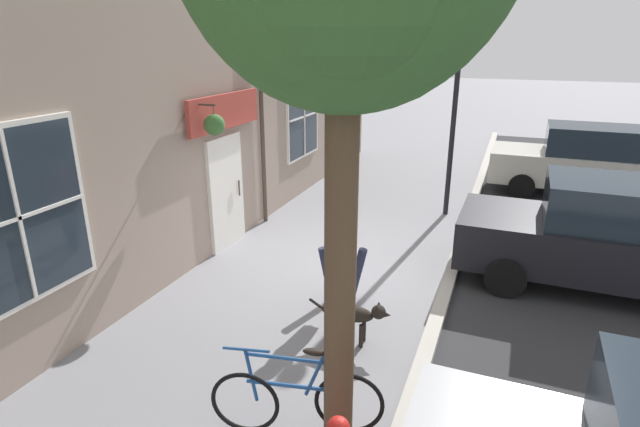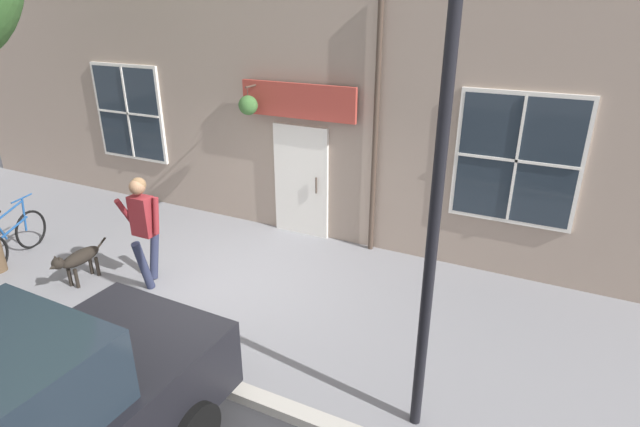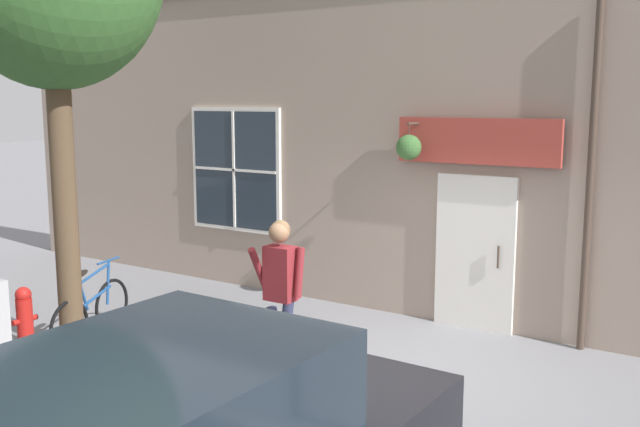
{
  "view_description": "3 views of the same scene",
  "coord_description": "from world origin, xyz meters",
  "px_view_note": "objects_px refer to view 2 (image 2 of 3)",
  "views": [
    {
      "loc": [
        2.68,
        -7.49,
        3.77
      ],
      "look_at": [
        -0.14,
        -0.22,
        1.02
      ],
      "focal_mm": 28.0,
      "sensor_mm": 36.0,
      "label": 1
    },
    {
      "loc": [
        5.54,
        4.35,
        4.11
      ],
      "look_at": [
        0.02,
        1.62,
        1.51
      ],
      "focal_mm": 28.0,
      "sensor_mm": 36.0,
      "label": 2
    },
    {
      "loc": [
        6.81,
        3.53,
        3.08
      ],
      "look_at": [
        -1.11,
        -1.65,
        1.57
      ],
      "focal_mm": 40.0,
      "sensor_mm": 36.0,
      "label": 3
    }
  ],
  "objects_px": {
    "pedestrian_walking": "(143,221)",
    "dog_on_leash": "(78,259)",
    "leaning_bicycle": "(11,239)",
    "street_lamp": "(448,85)"
  },
  "relations": [
    {
      "from": "leaning_bicycle",
      "to": "street_lamp",
      "type": "height_order",
      "value": "street_lamp"
    },
    {
      "from": "street_lamp",
      "to": "leaning_bicycle",
      "type": "bearing_deg",
      "value": -93.74
    },
    {
      "from": "pedestrian_walking",
      "to": "dog_on_leash",
      "type": "height_order",
      "value": "pedestrian_walking"
    },
    {
      "from": "dog_on_leash",
      "to": "leaning_bicycle",
      "type": "height_order",
      "value": "leaning_bicycle"
    },
    {
      "from": "street_lamp",
      "to": "pedestrian_walking",
      "type": "bearing_deg",
      "value": -101.34
    },
    {
      "from": "pedestrian_walking",
      "to": "street_lamp",
      "type": "height_order",
      "value": "street_lamp"
    },
    {
      "from": "dog_on_leash",
      "to": "leaning_bicycle",
      "type": "bearing_deg",
      "value": -91.22
    },
    {
      "from": "pedestrian_walking",
      "to": "dog_on_leash",
      "type": "bearing_deg",
      "value": -64.95
    },
    {
      "from": "leaning_bicycle",
      "to": "street_lamp",
      "type": "xyz_separation_m",
      "value": [
        0.47,
        7.26,
        3.13
      ]
    },
    {
      "from": "pedestrian_walking",
      "to": "leaning_bicycle",
      "type": "distance_m",
      "value": 2.82
    }
  ]
}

